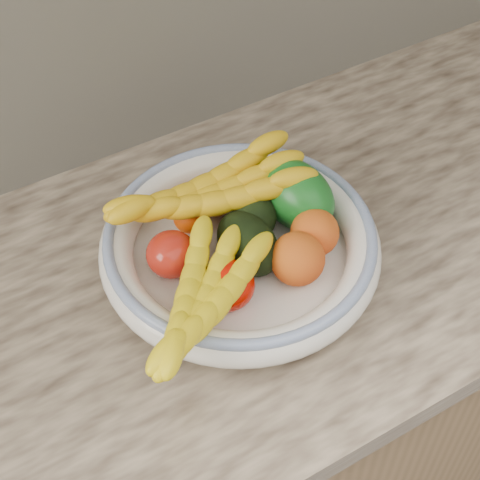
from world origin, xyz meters
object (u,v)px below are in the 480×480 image
(banana_bunch_back, at_px, (208,197))
(banana_bunch_front, at_px, (202,305))
(green_mango, at_px, (295,194))
(fruit_bowl, at_px, (240,246))

(banana_bunch_back, relative_size, banana_bunch_front, 1.11)
(green_mango, relative_size, banana_bunch_back, 0.43)
(green_mango, height_order, banana_bunch_front, green_mango)
(fruit_bowl, relative_size, banana_bunch_back, 1.25)
(banana_bunch_back, distance_m, banana_bunch_front, 0.18)
(fruit_bowl, height_order, banana_bunch_back, banana_bunch_back)
(fruit_bowl, xyz_separation_m, green_mango, (0.10, 0.02, 0.03))
(banana_bunch_back, xyz_separation_m, banana_bunch_front, (-0.09, -0.16, -0.01))
(fruit_bowl, xyz_separation_m, banana_bunch_back, (-0.01, 0.07, 0.04))
(green_mango, bearing_deg, banana_bunch_back, 147.56)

